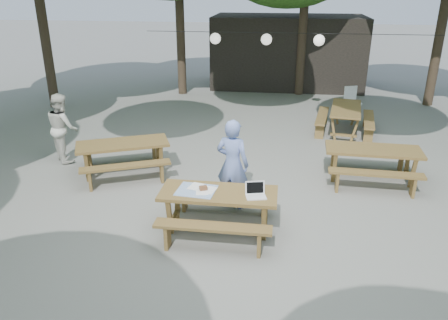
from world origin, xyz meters
name	(u,v)px	position (x,y,z in m)	size (l,w,h in m)	color
ground	(258,197)	(0.00, 0.00, 0.00)	(80.00, 80.00, 0.00)	slate
pavilion	(288,51)	(0.50, 10.50, 1.40)	(6.00, 3.00, 2.80)	black
main_picnic_table	(219,211)	(-0.62, -1.35, 0.39)	(2.00, 1.58, 0.75)	brown
picnic_table_nw	(124,158)	(-3.09, 0.78, 0.39)	(2.37, 2.21, 0.75)	brown
picnic_table_ne	(371,164)	(2.37, 1.15, 0.39)	(2.03, 1.66, 0.75)	brown
picnic_table_far_e	(345,120)	(2.19, 4.44, 0.39)	(1.84, 2.11, 0.75)	brown
woman	(233,164)	(-0.49, -0.41, 0.88)	(0.64, 0.42, 1.75)	#7086CC
second_person	(63,127)	(-4.80, 1.41, 0.83)	(0.80, 0.62, 1.65)	beige
plastic_chair	(352,107)	(2.65, 6.40, 0.26)	(0.57, 0.57, 0.90)	silver
laptop	(255,193)	(0.02, -1.42, 0.81)	(0.38, 0.33, 0.24)	white
tabletop_clutter	(198,190)	(-0.97, -1.34, 0.76)	(0.71, 0.61, 0.08)	#3469B1
paper_lanterns	(267,39)	(-0.19, 6.00, 2.40)	(9.00, 0.34, 0.38)	black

